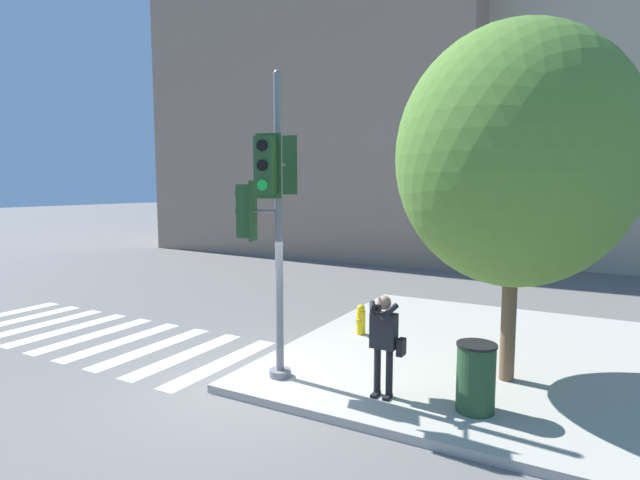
{
  "coord_description": "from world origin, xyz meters",
  "views": [
    {
      "loc": [
        4.98,
        -6.6,
        3.42
      ],
      "look_at": [
        1.14,
        0.4,
        2.56
      ],
      "focal_mm": 28.0,
      "sensor_mm": 36.0,
      "label": 1
    }
  ],
  "objects_px": {
    "traffic_signal_pole": "(271,202)",
    "street_tree": "(515,157)",
    "person_photographer": "(384,337)",
    "fire_hydrant": "(361,320)",
    "trash_bin": "(476,377)"
  },
  "relations": [
    {
      "from": "traffic_signal_pole",
      "to": "street_tree",
      "type": "height_order",
      "value": "street_tree"
    },
    {
      "from": "person_photographer",
      "to": "fire_hydrant",
      "type": "height_order",
      "value": "person_photographer"
    },
    {
      "from": "street_tree",
      "to": "trash_bin",
      "type": "distance_m",
      "value": 3.58
    },
    {
      "from": "street_tree",
      "to": "trash_bin",
      "type": "xyz_separation_m",
      "value": [
        -0.22,
        -1.49,
        -3.25
      ]
    },
    {
      "from": "fire_hydrant",
      "to": "trash_bin",
      "type": "bearing_deg",
      "value": -41.65
    },
    {
      "from": "person_photographer",
      "to": "traffic_signal_pole",
      "type": "bearing_deg",
      "value": -176.35
    },
    {
      "from": "person_photographer",
      "to": "trash_bin",
      "type": "relative_size",
      "value": 1.58
    },
    {
      "from": "traffic_signal_pole",
      "to": "trash_bin",
      "type": "height_order",
      "value": "traffic_signal_pole"
    },
    {
      "from": "traffic_signal_pole",
      "to": "fire_hydrant",
      "type": "bearing_deg",
      "value": 83.48
    },
    {
      "from": "person_photographer",
      "to": "fire_hydrant",
      "type": "relative_size",
      "value": 2.37
    },
    {
      "from": "traffic_signal_pole",
      "to": "trash_bin",
      "type": "xyz_separation_m",
      "value": [
        3.38,
        0.29,
        -2.51
      ]
    },
    {
      "from": "street_tree",
      "to": "person_photographer",
      "type": "bearing_deg",
      "value": -133.75
    },
    {
      "from": "traffic_signal_pole",
      "to": "fire_hydrant",
      "type": "height_order",
      "value": "traffic_signal_pole"
    },
    {
      "from": "traffic_signal_pole",
      "to": "fire_hydrant",
      "type": "relative_size",
      "value": 7.65
    },
    {
      "from": "traffic_signal_pole",
      "to": "street_tree",
      "type": "distance_m",
      "value": 4.08
    }
  ]
}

